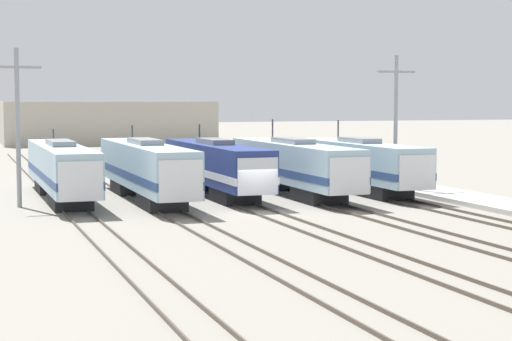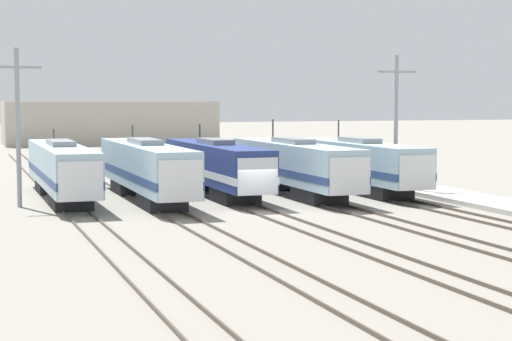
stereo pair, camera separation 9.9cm
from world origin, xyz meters
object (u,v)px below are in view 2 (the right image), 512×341
locomotive_far_right (363,165)px  catenary_tower_left (18,123)px  catenary_tower_right (396,120)px  locomotive_center_left (147,169)px  locomotive_center_right (296,166)px  locomotive_far_left (62,169)px  locomotive_center (217,167)px

locomotive_far_right → catenary_tower_left: 23.92m
catenary_tower_left → catenary_tower_right: size_ratio=1.00×
locomotive_center_left → locomotive_center_right: bearing=-1.9°
locomotive_center_right → catenary_tower_right: catenary_tower_right is taller
locomotive_far_right → catenary_tower_left: (-23.70, -0.38, 3.18)m
locomotive_far_left → locomotive_far_right: 20.93m
locomotive_center_right → catenary_tower_right: 8.23m
locomotive_center → catenary_tower_right: (12.79, -1.79, 3.18)m
locomotive_center_left → catenary_tower_right: size_ratio=1.96×
locomotive_far_left → catenary_tower_right: size_ratio=1.99×
locomotive_center_left → catenary_tower_right: 18.26m
locomotive_far_left → catenary_tower_right: 23.58m
locomotive_far_left → locomotive_center_left: (5.19, -2.36, 0.06)m
locomotive_center_left → locomotive_far_right: locomotive_far_right is taller
locomotive_center_left → catenary_tower_left: (-8.12, -0.57, 3.11)m
locomotive_far_left → locomotive_center_left: 5.71m
catenary_tower_left → locomotive_center_right: bearing=0.7°
locomotive_center_left → locomotive_far_right: (15.58, -0.20, -0.07)m
locomotive_center → catenary_tower_left: 13.80m
locomotive_far_right → catenary_tower_right: size_ratio=1.69×
locomotive_far_left → locomotive_far_right: size_ratio=1.18×
locomotive_center_right → catenary_tower_left: size_ratio=1.88×
locomotive_center → locomotive_center_right: (5.19, -1.57, 0.02)m
locomotive_center → catenary_tower_right: catenary_tower_right is taller
locomotive_far_right → catenary_tower_left: catenary_tower_left is taller
catenary_tower_left → catenary_tower_right: same height
locomotive_center_left → locomotive_center: (5.19, 1.22, -0.06)m
locomotive_center_left → catenary_tower_right: (17.99, -0.57, 3.11)m
locomotive_center_left → catenary_tower_left: 8.71m
catenary_tower_left → locomotive_center_left: bearing=4.0°
locomotive_far_left → locomotive_center_right: (15.58, -2.71, 0.01)m
locomotive_center_right → locomotive_far_right: (5.19, 0.16, -0.02)m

